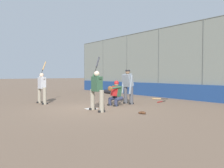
% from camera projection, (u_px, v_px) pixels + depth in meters
% --- Properties ---
extents(ground_plane, '(160.00, 160.00, 0.00)m').
position_uv_depth(ground_plane, '(91.00, 109.00, 9.37)').
color(ground_plane, '#7A604C').
extents(home_plate_marker, '(0.43, 0.43, 0.01)m').
position_uv_depth(home_plate_marker, '(91.00, 109.00, 9.37)').
color(home_plate_marker, white).
rests_on(home_plate_marker, ground_plane).
extents(backstop_fence, '(21.71, 0.08, 4.54)m').
position_uv_depth(backstop_fence, '(179.00, 60.00, 13.31)').
color(backstop_fence, '#515651').
rests_on(backstop_fence, ground_plane).
extents(padding_wall, '(21.20, 0.18, 0.91)m').
position_uv_depth(padding_wall, '(178.00, 91.00, 13.32)').
color(padding_wall, navy).
rests_on(padding_wall, ground_plane).
extents(batter_at_plate, '(1.02, 0.71, 2.25)m').
position_uv_depth(batter_at_plate, '(97.00, 89.00, 8.79)').
color(batter_at_plate, gray).
rests_on(batter_at_plate, ground_plane).
extents(catcher_behind_plate, '(0.64, 0.75, 1.19)m').
position_uv_depth(catcher_behind_plate, '(115.00, 93.00, 10.36)').
color(catcher_behind_plate, '#2D334C').
rests_on(catcher_behind_plate, ground_plane).
extents(umpire_home, '(0.70, 0.43, 1.72)m').
position_uv_depth(umpire_home, '(128.00, 86.00, 10.92)').
color(umpire_home, '#4C4C51').
rests_on(umpire_home, ground_plane).
extents(batter_on_deck, '(1.03, 0.62, 2.17)m').
position_uv_depth(batter_on_deck, '(42.00, 87.00, 11.05)').
color(batter_on_deck, gray).
rests_on(batter_on_deck, ground_plane).
extents(spare_bat_near_backstop, '(0.73, 0.61, 0.07)m').
position_uv_depth(spare_bat_near_backstop, '(158.00, 99.00, 13.09)').
color(spare_bat_near_backstop, black).
rests_on(spare_bat_near_backstop, ground_plane).
extents(spare_bat_by_padding, '(0.23, 0.87, 0.07)m').
position_uv_depth(spare_bat_by_padding, '(161.00, 102.00, 11.63)').
color(spare_bat_by_padding, black).
rests_on(spare_bat_by_padding, ground_plane).
extents(fielding_glove_on_dirt, '(0.28, 0.22, 0.10)m').
position_uv_depth(fielding_glove_on_dirt, '(142.00, 113.00, 8.14)').
color(fielding_glove_on_dirt, '#56331E').
rests_on(fielding_glove_on_dirt, ground_plane).
extents(equipment_bag_dugout_side, '(1.36, 0.31, 0.31)m').
position_uv_depth(equipment_bag_dugout_side, '(110.00, 92.00, 16.85)').
color(equipment_bag_dugout_side, black).
rests_on(equipment_bag_dugout_side, ground_plane).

